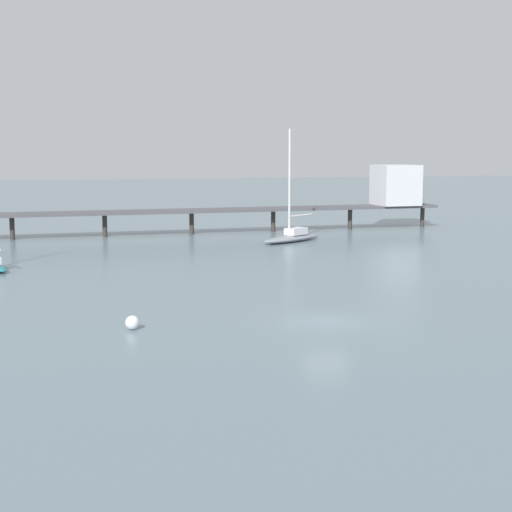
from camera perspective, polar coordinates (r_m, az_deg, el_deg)
ground_plane at (r=41.37m, az=5.32°, el=-4.98°), size 400.00×400.00×0.00m
pier at (r=87.72m, az=4.69°, el=4.59°), size 58.67×6.05×7.44m
sailboat_gray at (r=76.82m, az=2.75°, el=1.59°), size 8.00×6.27×11.29m
mooring_buoy_inner at (r=40.00m, az=-9.28°, el=-4.97°), size 0.74×0.74×0.74m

